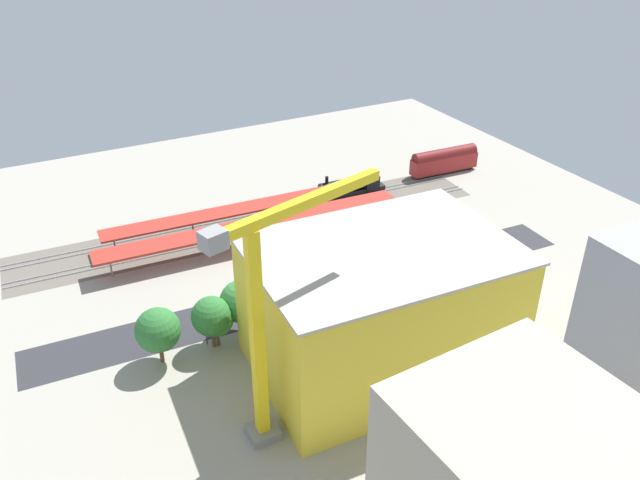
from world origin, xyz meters
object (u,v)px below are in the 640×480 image
Objects in this scene: platform_canopy_far at (229,211)px; tower_crane at (269,311)px; passenger_coach at (444,160)px; street_tree_0 at (212,316)px; parked_car_3 at (328,272)px; parked_car_4 at (293,284)px; street_tree_4 at (241,301)px; parked_car_2 at (361,263)px; box_truck_0 at (280,307)px; street_tree_2 at (349,275)px; construction_building at (380,309)px; platform_canopy_near at (254,225)px; street_tree_3 at (430,258)px; parked_car_5 at (257,294)px; street_tree_1 at (216,320)px; locomotive at (352,186)px; parked_car_0 at (426,247)px; parked_car_1 at (397,252)px; street_tree_5 at (158,330)px.

tower_crane is at bearing 75.13° from platform_canopy_far.
passenger_coach is 76.57m from street_tree_0.
parked_car_4 is (6.80, 0.58, -0.03)m from parked_car_3.
parked_car_2 is at bearing -162.81° from street_tree_4.
box_truck_0 is (56.48, 33.08, -1.33)m from passenger_coach.
street_tree_2 is at bearing 178.57° from street_tree_4.
street_tree_2 is at bearing -101.77° from construction_building.
platform_canopy_near is 32.60m from street_tree_3.
passenger_coach is (-53.25, -2.59, -0.74)m from platform_canopy_far.
box_truck_0 is at bearing -170.70° from street_tree_4.
street_tree_1 reaches higher than parked_car_5.
parked_car_3 is 0.95× the size of parked_car_5.
locomotive is 2.17× the size of street_tree_1.
locomotive is 3.27× the size of parked_car_5.
locomotive is at bearing -135.08° from parked_car_4.
platform_canopy_near reaches higher than parked_car_0.
passenger_coach reaches higher than parked_car_0.
parked_car_2 is (-13.42, 15.90, -3.34)m from platform_canopy_near.
box_truck_0 is at bearing -61.74° from construction_building.
street_tree_1 is 22.26m from street_tree_2.
tower_crane reaches higher than locomotive.
parked_car_0 is at bearing -135.25° from construction_building.
construction_building is at bearing 50.85° from parked_car_1.
parked_car_0 is 44.58m from street_tree_0.
platform_canopy_near is at bearing -31.75° from parked_car_0.
platform_canopy_near is 13.29× the size of parked_car_4.
construction_building reaches higher than platform_canopy_far.
parked_car_5 is (33.30, -0.35, -0.02)m from parked_car_0.
street_tree_1 is at bearing 21.29° from parked_car_3.
street_tree_4 is (5.38, 7.49, 4.96)m from parked_car_5.
parked_car_2 is 19.93m from parked_car_5.
parked_car_0 reaches higher than parked_car_5.
street_tree_3 is (29.66, 34.90, 0.95)m from passenger_coach.
parked_car_5 is (6.49, -0.12, 0.08)m from parked_car_4.
box_truck_0 is at bearing 45.83° from locomotive.
parked_car_4 is at bearing 27.61° from passenger_coach.
street_tree_5 is (22.40, 32.30, 1.66)m from platform_canopy_far.
street_tree_3 is 0.71× the size of street_tree_5.
parked_car_1 is at bearing -150.39° from street_tree_2.
locomotive is 70.39m from tower_crane.
platform_canopy_far is at bearing -114.41° from street_tree_0.
locomotive is 40.50m from street_tree_2.
street_tree_5 is at bearing 55.26° from platform_canopy_far.
street_tree_2 is at bearing 20.12° from parked_car_0.
parked_car_4 is 19.31m from street_tree_0.
locomotive reaches higher than parked_car_3.
passenger_coach is at bearing -132.14° from construction_building.
tower_crane is (9.14, 27.11, 17.11)m from parked_car_5.
parked_car_2 reaches higher than parked_car_0.
street_tree_5 is (51.30, 34.89, 3.67)m from locomotive.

